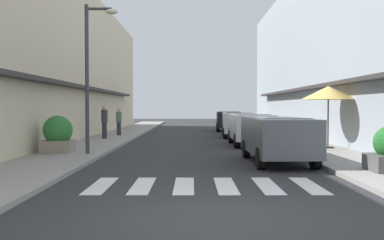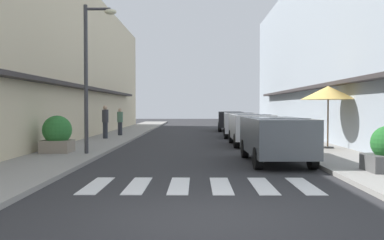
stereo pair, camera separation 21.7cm
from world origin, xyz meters
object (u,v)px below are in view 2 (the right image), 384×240
object	(u,v)px
street_lamp	(91,63)
cafe_umbrella	(328,93)
parked_car_near	(276,134)
pedestrian_walking_near	(105,121)
pedestrian_walking_far	(120,121)
planter_midblock	(57,135)
parked_car_far	(239,122)
parked_car_mid	(251,126)
parked_car_distant	(230,119)

from	to	relation	value
street_lamp	cafe_umbrella	xyz separation A→B (m)	(9.17, 2.17, -1.02)
street_lamp	cafe_umbrella	bearing A→B (deg)	13.32
parked_car_near	pedestrian_walking_near	bearing A→B (deg)	128.33
street_lamp	pedestrian_walking_far	world-z (taller)	street_lamp
cafe_umbrella	planter_midblock	world-z (taller)	cafe_umbrella
parked_car_near	pedestrian_walking_near	xyz separation A→B (m)	(-7.43, 9.39, 0.14)
pedestrian_walking_far	planter_midblock	bearing A→B (deg)	-66.34
pedestrian_walking_far	pedestrian_walking_near	bearing A→B (deg)	-69.68
planter_midblock	pedestrian_walking_near	xyz separation A→B (m)	(0.28, 7.22, 0.28)
parked_car_far	planter_midblock	bearing A→B (deg)	-127.90
parked_car_mid	street_lamp	world-z (taller)	street_lamp
parked_car_far	cafe_umbrella	world-z (taller)	cafe_umbrella
pedestrian_walking_near	pedestrian_walking_far	size ratio (longest dim) A/B	1.10
parked_car_mid	parked_car_near	bearing A→B (deg)	-90.00
parked_car_far	pedestrian_walking_far	size ratio (longest dim) A/B	2.71
parked_car_near	pedestrian_walking_near	size ratio (longest dim) A/B	2.50
cafe_umbrella	parked_car_far	bearing A→B (deg)	109.28
street_lamp	planter_midblock	size ratio (longest dim) A/B	3.91
parked_car_distant	cafe_umbrella	size ratio (longest dim) A/B	1.75
planter_midblock	pedestrian_walking_near	distance (m)	7.23
parked_car_far	pedestrian_walking_far	xyz separation A→B (m)	(-7.10, 0.01, 0.04)
cafe_umbrella	pedestrian_walking_far	world-z (taller)	cafe_umbrella
parked_car_far	planter_midblock	distance (m)	12.55
parked_car_distant	street_lamp	size ratio (longest dim) A/B	0.83
cafe_umbrella	pedestrian_walking_far	bearing A→B (deg)	140.73
parked_car_distant	street_lamp	bearing A→B (deg)	-110.17
parked_car_far	cafe_umbrella	bearing A→B (deg)	-70.72
cafe_umbrella	pedestrian_walking_near	bearing A→B (deg)	152.06
parked_car_mid	planter_midblock	world-z (taller)	planter_midblock
planter_midblock	pedestrian_walking_far	world-z (taller)	pedestrian_walking_far
parked_car_near	parked_car_mid	bearing A→B (deg)	90.00
planter_midblock	pedestrian_walking_far	bearing A→B (deg)	86.50
parked_car_near	parked_car_mid	size ratio (longest dim) A/B	1.06
parked_car_distant	planter_midblock	size ratio (longest dim) A/B	3.25
street_lamp	parked_car_near	bearing A→B (deg)	-15.66
parked_car_distant	planter_midblock	distance (m)	18.52
parked_car_distant	pedestrian_walking_far	world-z (taller)	pedestrian_walking_far
planter_midblock	pedestrian_walking_far	size ratio (longest dim) A/B	0.85
parked_car_near	street_lamp	size ratio (longest dim) A/B	0.83
parked_car_mid	parked_car_distant	bearing A→B (deg)	90.00
parked_car_distant	parked_car_mid	bearing A→B (deg)	-90.00
parked_car_mid	cafe_umbrella	world-z (taller)	cafe_umbrella
parked_car_near	pedestrian_walking_far	xyz separation A→B (m)	(-7.10, 12.08, 0.04)
planter_midblock	parked_car_near	bearing A→B (deg)	-15.73
street_lamp	pedestrian_walking_near	xyz separation A→B (m)	(-1.09, 7.62, -2.33)
cafe_umbrella	parked_car_near	bearing A→B (deg)	-125.75
parked_car_mid	street_lamp	size ratio (longest dim) A/B	0.78
street_lamp	pedestrian_walking_near	bearing A→B (deg)	98.17
parked_car_far	pedestrian_walking_far	distance (m)	7.10
pedestrian_walking_near	pedestrian_walking_far	xyz separation A→B (m)	(0.32, 2.69, -0.10)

